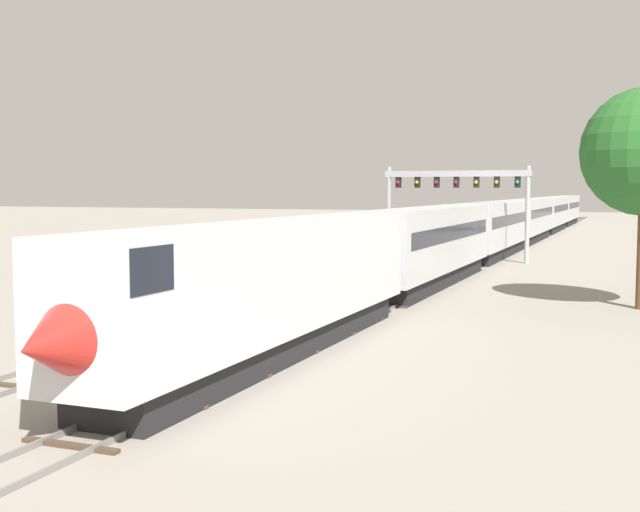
# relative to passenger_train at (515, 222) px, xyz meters

# --- Properties ---
(ground_plane) EXTENTS (400.00, 400.00, 0.00)m
(ground_plane) POSITION_rel_passenger_train_xyz_m (-2.00, -63.08, -2.61)
(ground_plane) COLOR gray
(track_main) EXTENTS (2.60, 200.00, 0.16)m
(track_main) POSITION_rel_passenger_train_xyz_m (0.00, -3.08, -2.54)
(track_main) COLOR slate
(track_main) RESTS_ON ground
(track_near) EXTENTS (2.60, 160.00, 0.16)m
(track_near) POSITION_rel_passenger_train_xyz_m (-5.50, -23.08, -2.54)
(track_near) COLOR slate
(track_near) RESTS_ON ground
(passenger_train) EXTENTS (3.04, 138.43, 4.80)m
(passenger_train) POSITION_rel_passenger_train_xyz_m (0.00, 0.00, 0.00)
(passenger_train) COLOR silver
(passenger_train) RESTS_ON ground
(signal_gantry) EXTENTS (12.10, 0.49, 7.78)m
(signal_gantry) POSITION_rel_passenger_train_xyz_m (-2.25, -17.72, 3.16)
(signal_gantry) COLOR #999BA0
(signal_gantry) RESTS_ON ground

